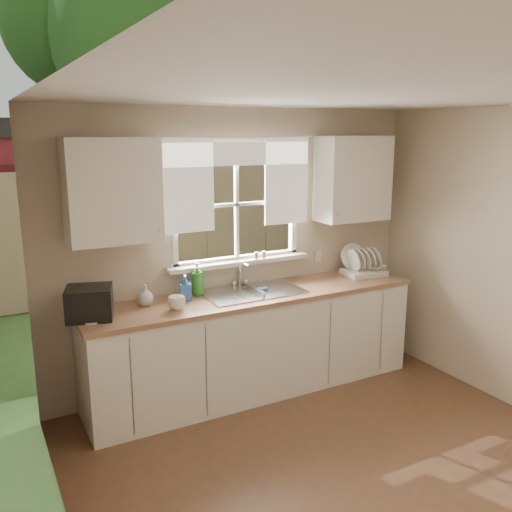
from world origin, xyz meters
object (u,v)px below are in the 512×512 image
cup (177,303)px  soap_bottle_a (197,279)px  dish_rack (363,266)px  black_appliance (90,303)px

cup → soap_bottle_a: bearing=56.4°
dish_rack → soap_bottle_a: dish_rack is taller
dish_rack → cup: size_ratio=3.01×
black_appliance → soap_bottle_a: bearing=27.0°
dish_rack → soap_bottle_a: 1.70m
black_appliance → dish_rack: bearing=17.4°
soap_bottle_a → black_appliance: soap_bottle_a is taller
dish_rack → cup: 1.99m
cup → black_appliance: size_ratio=0.41×
soap_bottle_a → black_appliance: (-0.94, -0.17, -0.02)m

